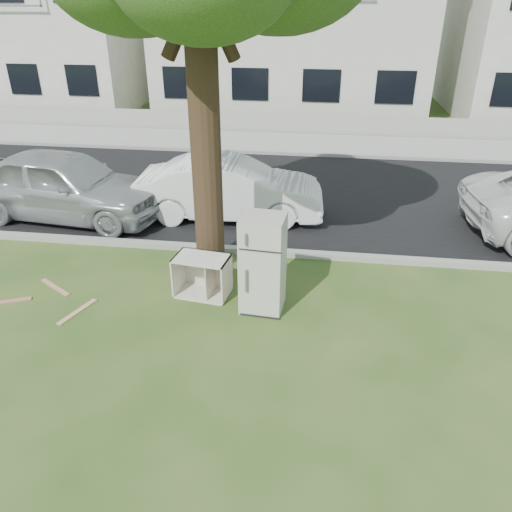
# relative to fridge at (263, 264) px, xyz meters

# --- Properties ---
(ground) EXTENTS (120.00, 120.00, 0.00)m
(ground) POSITION_rel_fridge_xyz_m (-0.76, -0.54, -0.83)
(ground) COLOR #2A4A1A
(road) EXTENTS (120.00, 7.00, 0.01)m
(road) POSITION_rel_fridge_xyz_m (-0.76, 5.46, -0.82)
(road) COLOR black
(road) RESTS_ON ground
(kerb_near) EXTENTS (120.00, 0.18, 0.12)m
(kerb_near) POSITION_rel_fridge_xyz_m (-0.76, 1.91, -0.83)
(kerb_near) COLOR gray
(kerb_near) RESTS_ON ground
(kerb_far) EXTENTS (120.00, 0.18, 0.12)m
(kerb_far) POSITION_rel_fridge_xyz_m (-0.76, 9.01, -0.83)
(kerb_far) COLOR gray
(kerb_far) RESTS_ON ground
(sidewalk) EXTENTS (120.00, 2.80, 0.01)m
(sidewalk) POSITION_rel_fridge_xyz_m (-0.76, 10.46, -0.82)
(sidewalk) COLOR gray
(sidewalk) RESTS_ON ground
(low_wall) EXTENTS (120.00, 0.15, 0.70)m
(low_wall) POSITION_rel_fridge_xyz_m (-0.76, 12.06, -0.48)
(low_wall) COLOR gray
(low_wall) RESTS_ON ground
(townhouse_left) EXTENTS (10.20, 8.16, 7.04)m
(townhouse_left) POSITION_rel_fridge_xyz_m (-12.76, 16.96, 2.70)
(townhouse_left) COLOR silver
(townhouse_left) RESTS_ON ground
(townhouse_center) EXTENTS (11.22, 8.16, 7.44)m
(townhouse_center) POSITION_rel_fridge_xyz_m (-0.76, 16.96, 2.90)
(townhouse_center) COLOR beige
(townhouse_center) RESTS_ON ground
(fridge) EXTENTS (0.73, 0.69, 1.66)m
(fridge) POSITION_rel_fridge_xyz_m (0.00, 0.00, 0.00)
(fridge) COLOR beige
(fridge) RESTS_ON ground
(cabinet) EXTENTS (1.00, 0.70, 0.72)m
(cabinet) POSITION_rel_fridge_xyz_m (-1.09, 0.27, -0.47)
(cabinet) COLOR beige
(cabinet) RESTS_ON ground
(plank_b) EXTENTS (0.76, 0.53, 0.02)m
(plank_b) POSITION_rel_fridge_xyz_m (-3.78, 0.10, -0.82)
(plank_b) COLOR tan
(plank_b) RESTS_ON ground
(plank_c) EXTENTS (0.37, 0.81, 0.02)m
(plank_c) POSITION_rel_fridge_xyz_m (-3.03, -0.58, -0.82)
(plank_c) COLOR tan
(plank_c) RESTS_ON ground
(car_center) EXTENTS (4.34, 1.73, 1.40)m
(car_center) POSITION_rel_fridge_xyz_m (-1.23, 3.73, -0.13)
(car_center) COLOR white
(car_center) RESTS_ON ground
(car_left) EXTENTS (4.87, 2.39, 1.60)m
(car_left) POSITION_rel_fridge_xyz_m (-5.02, 3.21, -0.03)
(car_left) COLOR #9C9FA3
(car_left) RESTS_ON ground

